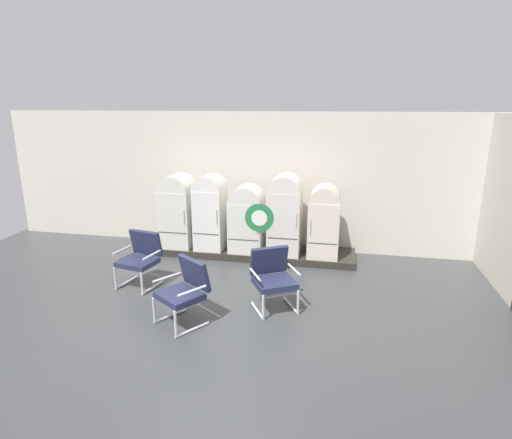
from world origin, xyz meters
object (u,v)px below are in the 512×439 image
refrigerator_0 (178,208)px  armchair_left (141,256)px  refrigerator_4 (324,219)px  refrigerator_1 (210,210)px  armchair_right (273,275)px  armchair_center (185,288)px  refrigerator_3 (285,212)px  sign_stand (259,239)px  refrigerator_2 (247,217)px

refrigerator_0 → armchair_left: 1.82m
refrigerator_4 → armchair_left: 3.59m
refrigerator_1 → armchair_left: size_ratio=1.63×
armchair_right → armchair_center: 1.38m
refrigerator_3 → armchair_center: bearing=-110.5°
armchair_left → sign_stand: size_ratio=0.68×
refrigerator_4 → armchair_right: bearing=-107.7°
refrigerator_4 → armchair_left: size_ratio=1.50×
refrigerator_3 → armchair_right: (0.11, -2.14, -0.47)m
refrigerator_0 → refrigerator_1: bearing=-2.4°
refrigerator_0 → refrigerator_1: (0.73, -0.03, 0.01)m
refrigerator_0 → sign_stand: (1.98, -1.02, -0.23)m
refrigerator_2 → armchair_center: refrigerator_2 is taller
armchair_center → refrigerator_4: bearing=56.9°
refrigerator_4 → armchair_left: bearing=-150.7°
refrigerator_1 → armchair_left: refrigerator_1 is taller
refrigerator_2 → sign_stand: bearing=-64.7°
refrigerator_3 → refrigerator_1: bearing=-179.1°
armchair_right → refrigerator_1: bearing=128.5°
refrigerator_3 → armchair_left: refrigerator_3 is taller
refrigerator_2 → refrigerator_1: bearing=178.4°
refrigerator_0 → armchair_center: 3.15m
refrigerator_2 → armchair_right: size_ratio=1.44×
armchair_right → sign_stand: size_ratio=0.68×
armchair_center → sign_stand: sign_stand is taller
armchair_center → armchair_left: bearing=138.5°
refrigerator_1 → refrigerator_3: size_ratio=0.96×
refrigerator_3 → refrigerator_4: 0.79m
refrigerator_0 → refrigerator_3: (2.31, -0.01, 0.04)m
armchair_right → armchair_center: (-1.18, -0.72, 0.00)m
refrigerator_2 → armchair_left: bearing=-131.9°
refrigerator_0 → refrigerator_2: refrigerator_0 is taller
refrigerator_0 → refrigerator_2: (1.53, -0.05, -0.10)m
refrigerator_2 → armchair_center: 2.85m
refrigerator_2 → refrigerator_4: bearing=1.3°
armchair_right → refrigerator_2: bearing=113.1°
armchair_left → sign_stand: 2.14m
armchair_right → armchair_center: same height
armchair_right → armchair_center: size_ratio=1.00×
refrigerator_2 → armchair_left: (-1.54, -1.71, -0.33)m
refrigerator_1 → armchair_center: refrigerator_1 is taller
refrigerator_1 → refrigerator_0: bearing=177.6°
refrigerator_4 → armchair_center: 3.42m
sign_stand → armchair_center: bearing=-111.9°
refrigerator_4 → armchair_center: size_ratio=1.50×
refrigerator_1 → refrigerator_4: 2.37m
armchair_left → armchair_center: 1.67m
refrigerator_0 → refrigerator_4: size_ratio=1.08×
refrigerator_2 → sign_stand: (0.46, -0.97, -0.14)m
refrigerator_1 → sign_stand: 1.61m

